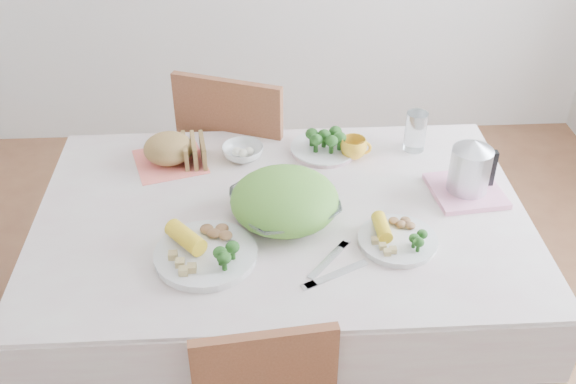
{
  "coord_description": "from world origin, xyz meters",
  "views": [
    {
      "loc": [
        -0.07,
        -1.65,
        2.01
      ],
      "look_at": [
        0.02,
        0.02,
        0.82
      ],
      "focal_mm": 42.0,
      "sensor_mm": 36.0,
      "label": 1
    }
  ],
  "objects": [
    {
      "name": "dinner_plate_left",
      "position": [
        -0.22,
        -0.21,
        0.77
      ],
      "size": [
        0.37,
        0.37,
        0.02
      ],
      "primitive_type": "cylinder",
      "rotation": [
        0.0,
        0.0,
        0.34
      ],
      "color": "white",
      "rests_on": "tablecloth"
    },
    {
      "name": "napkin",
      "position": [
        -0.37,
        0.3,
        0.76
      ],
      "size": [
        0.28,
        0.28,
        0.0
      ],
      "primitive_type": "cube",
      "rotation": [
        0.0,
        0.0,
        0.28
      ],
      "color": "#FF7464",
      "rests_on": "tablecloth"
    },
    {
      "name": "yellow_mug",
      "position": [
        0.26,
        0.3,
        0.8
      ],
      "size": [
        0.11,
        0.11,
        0.07
      ],
      "primitive_type": "imported",
      "rotation": [
        0.0,
        0.0,
        -0.17
      ],
      "color": "yellow",
      "rests_on": "tablecloth"
    },
    {
      "name": "glass_tumbler",
      "position": [
        0.48,
        0.34,
        0.83
      ],
      "size": [
        0.09,
        0.09,
        0.14
      ],
      "primitive_type": "cylinder",
      "rotation": [
        0.0,
        0.0,
        -0.31
      ],
      "color": "white",
      "rests_on": "tablecloth"
    },
    {
      "name": "dining_table",
      "position": [
        0.0,
        0.0,
        0.38
      ],
      "size": [
        1.4,
        0.9,
        0.75
      ],
      "primitive_type": "cube",
      "color": "brown",
      "rests_on": "floor"
    },
    {
      "name": "floor",
      "position": [
        0.0,
        0.0,
        0.0
      ],
      "size": [
        3.6,
        3.6,
        0.0
      ],
      "primitive_type": "plane",
      "color": "brown",
      "rests_on": "ground"
    },
    {
      "name": "fruit_bowl",
      "position": [
        -0.12,
        0.32,
        0.78
      ],
      "size": [
        0.18,
        0.18,
        0.04
      ],
      "primitive_type": "imported",
      "rotation": [
        0.0,
        0.0,
        -0.29
      ],
      "color": "white",
      "rests_on": "tablecloth"
    },
    {
      "name": "salad_bowl",
      "position": [
        0.01,
        -0.03,
        0.8
      ],
      "size": [
        0.4,
        0.4,
        0.08
      ],
      "primitive_type": "imported",
      "rotation": [
        0.0,
        0.0,
        0.39
      ],
      "color": "white",
      "rests_on": "tablecloth"
    },
    {
      "name": "chair_far",
      "position": [
        -0.1,
        0.69,
        0.47
      ],
      "size": [
        0.56,
        0.56,
        0.96
      ],
      "primitive_type": "cube",
      "rotation": [
        0.0,
        0.0,
        2.77
      ],
      "color": "brown",
      "rests_on": "floor"
    },
    {
      "name": "pink_tray",
      "position": [
        0.59,
        0.07,
        0.77
      ],
      "size": [
        0.24,
        0.24,
        0.02
      ],
      "primitive_type": "cube",
      "rotation": [
        0.0,
        0.0,
        0.11
      ],
      "color": "#FF9BC0",
      "rests_on": "tablecloth"
    },
    {
      "name": "dinner_plate_right",
      "position": [
        0.33,
        -0.17,
        0.77
      ],
      "size": [
        0.29,
        0.29,
        0.02
      ],
      "primitive_type": "cylinder",
      "rotation": [
        0.0,
        0.0,
        -0.3
      ],
      "color": "white",
      "rests_on": "tablecloth"
    },
    {
      "name": "electric_kettle",
      "position": [
        0.59,
        0.07,
        0.88
      ],
      "size": [
        0.17,
        0.17,
        0.18
      ],
      "primitive_type": "cylinder",
      "rotation": [
        0.0,
        0.0,
        0.43
      ],
      "color": "#B2B5BA",
      "rests_on": "pink_tray"
    },
    {
      "name": "tablecloth",
      "position": [
        0.0,
        0.0,
        0.76
      ],
      "size": [
        1.5,
        1.0,
        0.01
      ],
      "primitive_type": "cube",
      "color": "silver",
      "rests_on": "dining_table"
    },
    {
      "name": "fork_right",
      "position": [
        0.12,
        -0.23,
        0.76
      ],
      "size": [
        0.13,
        0.16,
        0.0
      ],
      "primitive_type": "cube",
      "rotation": [
        0.0,
        0.0,
        -0.67
      ],
      "color": "silver",
      "rests_on": "tablecloth"
    },
    {
      "name": "knife",
      "position": [
        0.13,
        -0.29,
        0.76
      ],
      "size": [
        0.19,
        0.11,
        0.0
      ],
      "primitive_type": "cube",
      "rotation": [
        0.0,
        0.0,
        2.04
      ],
      "color": "silver",
      "rests_on": "tablecloth"
    },
    {
      "name": "broccoli_plate",
      "position": [
        0.16,
        0.34,
        0.77
      ],
      "size": [
        0.23,
        0.23,
        0.02
      ],
      "primitive_type": "cylinder",
      "rotation": [
        0.0,
        0.0,
        0.0
      ],
      "color": "beige",
      "rests_on": "tablecloth"
    },
    {
      "name": "bread_loaf",
      "position": [
        -0.37,
        0.3,
        0.82
      ],
      "size": [
        0.22,
        0.21,
        0.1
      ],
      "primitive_type": "ellipsoid",
      "rotation": [
        0.0,
        0.0,
        -0.39
      ],
      "color": "olive",
      "rests_on": "napkin"
    }
  ]
}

